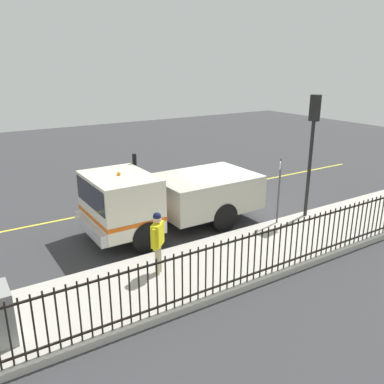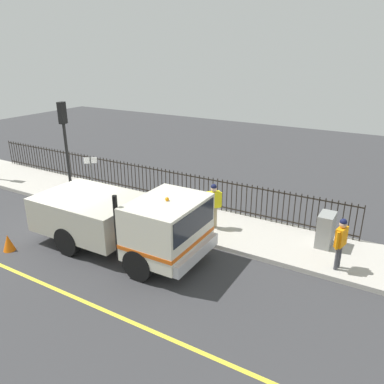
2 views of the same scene
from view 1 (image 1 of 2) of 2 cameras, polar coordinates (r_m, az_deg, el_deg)
name	(u,v)px [view 1 (image 1 of 2)]	position (r m, az deg, el deg)	size (l,w,h in m)	color
ground_plane	(231,213)	(14.98, 5.54, -3.00)	(47.96, 47.96, 0.00)	#38383A
sidewalk_slab	(291,240)	(12.89, 13.87, -6.71)	(2.84, 21.80, 0.16)	#B7B2A8
lane_marking	(192,194)	(17.05, 0.04, -0.27)	(0.12, 19.62, 0.01)	yellow
work_truck	(162,196)	(13.09, -4.23, -0.59)	(2.58, 6.00, 2.45)	silver
worker_standing	(158,237)	(10.14, -4.93, -6.35)	(0.48, 0.48, 1.68)	yellow
iron_fence	(326,232)	(11.84, 18.53, -5.46)	(0.04, 18.57, 1.32)	black
traffic_light_near	(313,132)	(14.07, 16.82, 8.15)	(0.33, 0.25, 4.19)	black
traffic_cone	(216,189)	(16.75, 3.39, 0.37)	(0.39, 0.39, 0.56)	orange
street_sign	(279,183)	(13.49, 12.35, 1.25)	(0.35, 0.40, 2.24)	#4C4C4C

